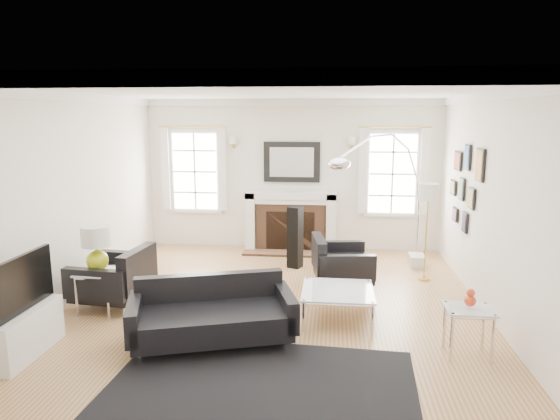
# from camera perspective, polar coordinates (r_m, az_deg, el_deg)

# --- Properties ---
(floor) EXTENTS (6.00, 6.00, 0.00)m
(floor) POSITION_cam_1_polar(r_m,az_deg,el_deg) (6.82, -0.78, -10.76)
(floor) COLOR #94633E
(floor) RESTS_ON ground
(back_wall) EXTENTS (5.50, 0.04, 2.80)m
(back_wall) POSITION_cam_1_polar(r_m,az_deg,el_deg) (9.39, 1.37, 4.01)
(back_wall) COLOR silver
(back_wall) RESTS_ON floor
(front_wall) EXTENTS (5.50, 0.04, 2.80)m
(front_wall) POSITION_cam_1_polar(r_m,az_deg,el_deg) (3.56, -6.64, -7.28)
(front_wall) COLOR silver
(front_wall) RESTS_ON floor
(left_wall) EXTENTS (0.04, 6.00, 2.80)m
(left_wall) POSITION_cam_1_polar(r_m,az_deg,el_deg) (7.29, -22.81, 1.23)
(left_wall) COLOR silver
(left_wall) RESTS_ON floor
(right_wall) EXTENTS (0.04, 6.00, 2.80)m
(right_wall) POSITION_cam_1_polar(r_m,az_deg,el_deg) (6.70, 23.25, 0.42)
(right_wall) COLOR silver
(right_wall) RESTS_ON floor
(ceiling) EXTENTS (5.50, 6.00, 0.02)m
(ceiling) POSITION_cam_1_polar(r_m,az_deg,el_deg) (6.35, -0.85, 13.46)
(ceiling) COLOR white
(ceiling) RESTS_ON back_wall
(crown_molding) EXTENTS (5.50, 6.00, 0.12)m
(crown_molding) POSITION_cam_1_polar(r_m,az_deg,el_deg) (6.35, -0.85, 12.92)
(crown_molding) COLOR white
(crown_molding) RESTS_ON back_wall
(fireplace) EXTENTS (1.70, 0.69, 1.11)m
(fireplace) POSITION_cam_1_polar(r_m,az_deg,el_deg) (9.33, 1.24, -1.38)
(fireplace) COLOR white
(fireplace) RESTS_ON floor
(mantel_mirror) EXTENTS (1.05, 0.07, 0.75)m
(mantel_mirror) POSITION_cam_1_polar(r_m,az_deg,el_deg) (9.32, 1.36, 5.50)
(mantel_mirror) COLOR black
(mantel_mirror) RESTS_ON back_wall
(window_left) EXTENTS (1.24, 0.15, 1.62)m
(window_left) POSITION_cam_1_polar(r_m,az_deg,el_deg) (9.66, -9.69, 4.40)
(window_left) COLOR white
(window_left) RESTS_ON back_wall
(window_right) EXTENTS (1.24, 0.15, 1.62)m
(window_right) POSITION_cam_1_polar(r_m,az_deg,el_deg) (9.37, 12.73, 4.09)
(window_right) COLOR white
(window_right) RESTS_ON back_wall
(gallery_wall) EXTENTS (0.04, 1.73, 1.29)m
(gallery_wall) POSITION_cam_1_polar(r_m,az_deg,el_deg) (7.90, 20.37, 3.05)
(gallery_wall) COLOR black
(gallery_wall) RESTS_ON right_wall
(tv_unit) EXTENTS (0.35, 1.00, 1.09)m
(tv_unit) POSITION_cam_1_polar(r_m,az_deg,el_deg) (6.01, -27.32, -11.68)
(tv_unit) COLOR white
(tv_unit) RESTS_ON floor
(area_rug) EXTENTS (3.00, 2.55, 0.01)m
(area_rug) POSITION_cam_1_polar(r_m,az_deg,el_deg) (4.71, -2.88, -21.17)
(area_rug) COLOR black
(area_rug) RESTS_ON floor
(sofa) EXTENTS (1.94, 1.30, 0.58)m
(sofa) POSITION_cam_1_polar(r_m,az_deg,el_deg) (5.71, -7.77, -11.81)
(sofa) COLOR black
(sofa) RESTS_ON floor
(armchair_left) EXTENTS (0.96, 1.05, 0.65)m
(armchair_left) POSITION_cam_1_polar(r_m,az_deg,el_deg) (7.04, -18.13, -7.49)
(armchair_left) COLOR black
(armchair_left) RESTS_ON floor
(armchair_right) EXTENTS (0.94, 1.02, 0.62)m
(armchair_right) POSITION_cam_1_polar(r_m,az_deg,el_deg) (7.47, 6.72, -6.11)
(armchair_right) COLOR black
(armchair_right) RESTS_ON floor
(coffee_table) EXTENTS (0.88, 0.88, 0.39)m
(coffee_table) POSITION_cam_1_polar(r_m,az_deg,el_deg) (6.27, 6.62, -9.31)
(coffee_table) COLOR silver
(coffee_table) RESTS_ON floor
(side_table_left) EXTENTS (0.49, 0.49, 0.54)m
(side_table_left) POSITION_cam_1_polar(r_m,az_deg,el_deg) (6.86, -20.00, -7.41)
(side_table_left) COLOR silver
(side_table_left) RESTS_ON floor
(nesting_table) EXTENTS (0.49, 0.41, 0.54)m
(nesting_table) POSITION_cam_1_polar(r_m,az_deg,el_deg) (5.66, 20.77, -11.53)
(nesting_table) COLOR silver
(nesting_table) RESTS_ON floor
(gourd_lamp) EXTENTS (0.37, 0.37, 0.59)m
(gourd_lamp) POSITION_cam_1_polar(r_m,az_deg,el_deg) (6.74, -20.24, -3.82)
(gourd_lamp) COLOR #C2C919
(gourd_lamp) RESTS_ON side_table_left
(orange_vase) EXTENTS (0.12, 0.12, 0.19)m
(orange_vase) POSITION_cam_1_polar(r_m,az_deg,el_deg) (5.58, 20.92, -9.43)
(orange_vase) COLOR red
(orange_vase) RESTS_ON nesting_table
(arc_floor_lamp) EXTENTS (1.63, 1.51, 2.31)m
(arc_floor_lamp) POSITION_cam_1_polar(r_m,az_deg,el_deg) (7.86, 11.57, 1.37)
(arc_floor_lamp) COLOR silver
(arc_floor_lamp) RESTS_ON floor
(stick_floor_lamp) EXTENTS (0.30, 0.30, 1.50)m
(stick_floor_lamp) POSITION_cam_1_polar(r_m,az_deg,el_deg) (7.82, 16.60, 1.46)
(stick_floor_lamp) COLOR gold
(stick_floor_lamp) RESTS_ON floor
(speaker_tower) EXTENTS (0.27, 0.27, 1.03)m
(speaker_tower) POSITION_cam_1_polar(r_m,az_deg,el_deg) (8.28, 1.74, -3.14)
(speaker_tower) COLOR black
(speaker_tower) RESTS_ON floor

